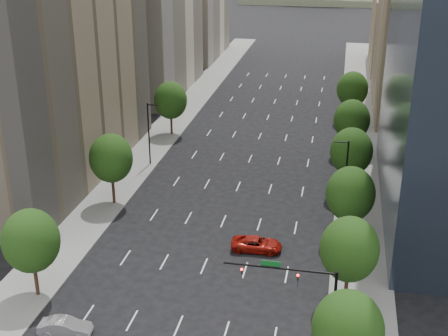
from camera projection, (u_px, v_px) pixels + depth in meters
The scene contains 20 objects.
sidewalk_left at pixel (125, 177), 83.11m from camera, with size 6.00×200.00×0.15m, color slate.
sidewalk_right at pixel (360, 196), 77.56m from camera, with size 6.00×200.00×0.15m, color slate.
midrise_cream_left at pixel (148, 1), 117.15m from camera, with size 14.00×30.00×35.00m, color beige.
filler_left at pixel (191, 19), 150.32m from camera, with size 14.00×26.00×18.00m, color beige.
parking_tan_right at pixel (422, 25), 106.44m from camera, with size 14.00×30.00×30.00m, color #8C7759.
filler_right at pixel (404, 33), 139.04m from camera, with size 14.00×26.00×16.00m, color #8C7759.
tree_right_0 at pixel (348, 330), 44.06m from camera, with size 5.20×5.20×8.39m.
tree_right_1 at pixel (349, 249), 53.90m from camera, with size 5.20×5.20×8.75m.
tree_right_2 at pixel (350, 194), 64.84m from camera, with size 5.20×5.20×8.61m.
tree_right_3 at pixel (351, 151), 75.61m from camera, with size 5.20×5.20×8.89m.
tree_right_4 at pixel (352, 120), 88.47m from camera, with size 5.20×5.20×8.46m.
tree_right_5 at pixel (352, 89), 102.87m from camera, with size 5.20×5.20×8.75m.
tree_left_0 at pixel (31, 241), 55.28m from camera, with size 5.20×5.20×8.75m.
tree_left_1 at pixel (111, 158), 73.34m from camera, with size 5.20×5.20×8.97m.
tree_left_2 at pixel (171, 100), 97.02m from camera, with size 5.20×5.20×8.68m.
streetlight_rn at pixel (345, 175), 71.58m from camera, with size 1.70×0.20×9.00m.
streetlight_ln at pixel (149, 132), 85.45m from camera, with size 1.70×0.20×9.00m.
traffic_signal at pixel (304, 288), 49.30m from camera, with size 9.12×0.40×7.38m.
car_silver at pixel (65, 327), 51.86m from camera, with size 1.56×4.46×1.47m, color #9F9EA3.
car_red_far at pixel (257, 244), 64.87m from camera, with size 2.45×5.31×1.48m, color #9C130B.
Camera 1 is at (12.37, -12.34, 32.87)m, focal length 49.61 mm.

